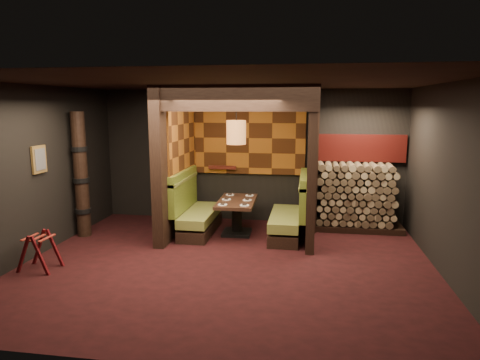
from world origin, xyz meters
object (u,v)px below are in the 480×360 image
object	(u,v)px
booth_bench_left	(195,213)
totem_column	(81,176)
dining_table	(237,212)
pendant_lamp	(236,132)
luggage_rack	(39,250)
firewood_stack	(359,197)
booth_bench_right	(291,217)

from	to	relation	value
booth_bench_left	totem_column	distance (m)	2.30
dining_table	pendant_lamp	bearing A→B (deg)	-90.00
luggage_rack	firewood_stack	world-z (taller)	firewood_stack
booth_bench_right	dining_table	world-z (taller)	booth_bench_right
pendant_lamp	luggage_rack	bearing A→B (deg)	-140.38
booth_bench_right	firewood_stack	world-z (taller)	firewood_stack
luggage_rack	dining_table	bearing A→B (deg)	40.24
dining_table	firewood_stack	bearing A→B (deg)	16.11
booth_bench_left	firewood_stack	xyz separation A→B (m)	(3.25, 0.70, 0.28)
pendant_lamp	firewood_stack	distance (m)	2.85
dining_table	firewood_stack	distance (m)	2.51
pendant_lamp	totem_column	size ratio (longest dim) A/B	0.44
dining_table	firewood_stack	world-z (taller)	firewood_stack
dining_table	totem_column	size ratio (longest dim) A/B	0.55
pendant_lamp	booth_bench_left	bearing A→B (deg)	176.96
booth_bench_left	dining_table	world-z (taller)	booth_bench_left
pendant_lamp	totem_column	world-z (taller)	pendant_lamp
booth_bench_left	firewood_stack	bearing A→B (deg)	12.17
booth_bench_right	firewood_stack	bearing A→B (deg)	27.35
booth_bench_right	totem_column	world-z (taller)	totem_column
dining_table	luggage_rack	bearing A→B (deg)	-139.76
pendant_lamp	firewood_stack	bearing A→B (deg)	17.20
firewood_stack	booth_bench_right	bearing A→B (deg)	-152.65
booth_bench_right	luggage_rack	bearing A→B (deg)	-148.68
pendant_lamp	luggage_rack	size ratio (longest dim) A/B	1.69
pendant_lamp	booth_bench_right	bearing A→B (deg)	2.43
totem_column	firewood_stack	xyz separation A→B (m)	(5.33, 1.25, -0.51)
booth_bench_left	firewood_stack	world-z (taller)	firewood_stack
pendant_lamp	dining_table	bearing A→B (deg)	90.00
dining_table	booth_bench_right	bearing A→B (deg)	-0.29
booth_bench_left	luggage_rack	xyz separation A→B (m)	(-1.87, -2.29, -0.09)
booth_bench_left	dining_table	bearing A→B (deg)	0.36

